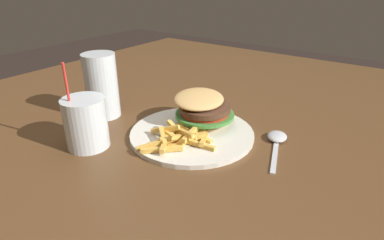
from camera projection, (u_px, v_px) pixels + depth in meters
name	position (u px, v px, depth m)	size (l,w,h in m)	color
dining_table	(150.00, 139.00, 0.86)	(1.62, 1.19, 0.71)	brown
meal_plate_near	(197.00, 120.00, 0.73)	(0.28, 0.28, 0.09)	silver
beer_glass	(102.00, 88.00, 0.79)	(0.08, 0.08, 0.16)	silver
juice_glass	(86.00, 124.00, 0.66)	(0.09, 0.09, 0.18)	silver
spoon	(277.00, 138.00, 0.69)	(0.16, 0.08, 0.01)	silver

